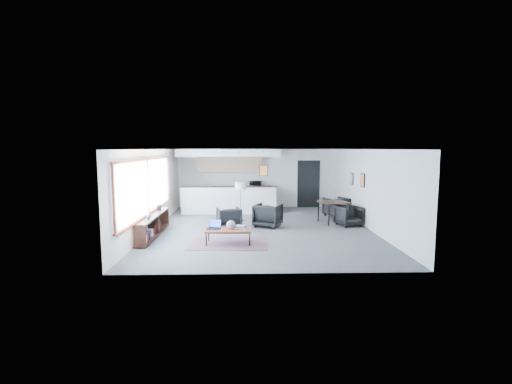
{
  "coord_description": "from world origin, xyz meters",
  "views": [
    {
      "loc": [
        -0.5,
        -12.05,
        2.63
      ],
      "look_at": [
        -0.16,
        0.4,
        1.16
      ],
      "focal_mm": 26.0,
      "sensor_mm": 36.0,
      "label": 1
    }
  ],
  "objects_px": {
    "ceramic_pot": "(231,225)",
    "floor_lamp": "(240,187)",
    "armchair_left": "(229,217)",
    "microwave": "(255,183)",
    "armchair_right": "(268,214)",
    "dining_chair_near": "(349,217)",
    "book_stack": "(241,227)",
    "dining_chair_far": "(337,208)",
    "laptop": "(214,226)",
    "dining_table": "(334,204)",
    "coffee_table": "(229,230)"
  },
  "relations": [
    {
      "from": "laptop",
      "to": "armchair_left",
      "type": "xyz_separation_m",
      "value": [
        0.31,
        1.98,
        -0.11
      ]
    },
    {
      "from": "ceramic_pot",
      "to": "dining_chair_far",
      "type": "xyz_separation_m",
      "value": [
        3.92,
        4.06,
        -0.19
      ]
    },
    {
      "from": "dining_table",
      "to": "ceramic_pot",
      "type": "bearing_deg",
      "value": -141.2
    },
    {
      "from": "book_stack",
      "to": "floor_lamp",
      "type": "relative_size",
      "value": 0.26
    },
    {
      "from": "laptop",
      "to": "dining_table",
      "type": "bearing_deg",
      "value": 54.15
    },
    {
      "from": "ceramic_pot",
      "to": "book_stack",
      "type": "distance_m",
      "value": 0.3
    },
    {
      "from": "floor_lamp",
      "to": "dining_chair_far",
      "type": "height_order",
      "value": "floor_lamp"
    },
    {
      "from": "ceramic_pot",
      "to": "floor_lamp",
      "type": "relative_size",
      "value": 0.18
    },
    {
      "from": "laptop",
      "to": "book_stack",
      "type": "height_order",
      "value": "laptop"
    },
    {
      "from": "ceramic_pot",
      "to": "dining_chair_far",
      "type": "height_order",
      "value": "dining_chair_far"
    },
    {
      "from": "book_stack",
      "to": "dining_chair_far",
      "type": "relative_size",
      "value": 0.51
    },
    {
      "from": "armchair_left",
      "to": "dining_table",
      "type": "xyz_separation_m",
      "value": [
        3.66,
        0.73,
        0.32
      ]
    },
    {
      "from": "floor_lamp",
      "to": "book_stack",
      "type": "bearing_deg",
      "value": -88.97
    },
    {
      "from": "laptop",
      "to": "armchair_right",
      "type": "height_order",
      "value": "armchair_right"
    },
    {
      "from": "armchair_left",
      "to": "dining_table",
      "type": "distance_m",
      "value": 3.75
    },
    {
      "from": "floor_lamp",
      "to": "microwave",
      "type": "distance_m",
      "value": 2.9
    },
    {
      "from": "laptop",
      "to": "microwave",
      "type": "height_order",
      "value": "microwave"
    },
    {
      "from": "ceramic_pot",
      "to": "dining_chair_near",
      "type": "bearing_deg",
      "value": 30.65
    },
    {
      "from": "ceramic_pot",
      "to": "dining_chair_far",
      "type": "bearing_deg",
      "value": 46.0
    },
    {
      "from": "armchair_right",
      "to": "dining_chair_near",
      "type": "xyz_separation_m",
      "value": [
        2.77,
        0.05,
        -0.1
      ]
    },
    {
      "from": "armchair_left",
      "to": "floor_lamp",
      "type": "xyz_separation_m",
      "value": [
        0.37,
        1.27,
        0.85
      ]
    },
    {
      "from": "coffee_table",
      "to": "floor_lamp",
      "type": "bearing_deg",
      "value": 86.09
    },
    {
      "from": "laptop",
      "to": "microwave",
      "type": "xyz_separation_m",
      "value": [
        1.29,
        6.08,
        0.61
      ]
    },
    {
      "from": "floor_lamp",
      "to": "dining_chair_near",
      "type": "xyz_separation_m",
      "value": [
        3.71,
        -1.04,
        -0.91
      ]
    },
    {
      "from": "armchair_right",
      "to": "microwave",
      "type": "distance_m",
      "value": 4.0
    },
    {
      "from": "coffee_table",
      "to": "laptop",
      "type": "distance_m",
      "value": 0.41
    },
    {
      "from": "ceramic_pot",
      "to": "dining_chair_near",
      "type": "xyz_separation_m",
      "value": [
        3.92,
        2.32,
        -0.22
      ]
    },
    {
      "from": "ceramic_pot",
      "to": "dining_chair_near",
      "type": "distance_m",
      "value": 4.56
    },
    {
      "from": "floor_lamp",
      "to": "dining_chair_near",
      "type": "distance_m",
      "value": 3.96
    },
    {
      "from": "laptop",
      "to": "ceramic_pot",
      "type": "xyz_separation_m",
      "value": [
        0.46,
        -0.12,
        0.05
      ]
    },
    {
      "from": "armchair_right",
      "to": "dining_chair_far",
      "type": "bearing_deg",
      "value": -123.39
    },
    {
      "from": "floor_lamp",
      "to": "dining_chair_near",
      "type": "height_order",
      "value": "floor_lamp"
    },
    {
      "from": "armchair_right",
      "to": "microwave",
      "type": "relative_size",
      "value": 1.72
    },
    {
      "from": "coffee_table",
      "to": "dining_chair_far",
      "type": "bearing_deg",
      "value": 46.06
    },
    {
      "from": "dining_chair_far",
      "to": "coffee_table",
      "type": "bearing_deg",
      "value": 20.92
    },
    {
      "from": "laptop",
      "to": "armchair_right",
      "type": "relative_size",
      "value": 0.51
    },
    {
      "from": "dining_chair_far",
      "to": "armchair_right",
      "type": "bearing_deg",
      "value": 8.65
    },
    {
      "from": "laptop",
      "to": "floor_lamp",
      "type": "xyz_separation_m",
      "value": [
        0.68,
        3.25,
        0.74
      ]
    },
    {
      "from": "dining_chair_far",
      "to": "microwave",
      "type": "bearing_deg",
      "value": -58.9
    },
    {
      "from": "armchair_right",
      "to": "floor_lamp",
      "type": "distance_m",
      "value": 1.65
    },
    {
      "from": "dining_chair_far",
      "to": "dining_chair_near",
      "type": "bearing_deg",
      "value": 65.84
    },
    {
      "from": "dining_table",
      "to": "dining_chair_far",
      "type": "xyz_separation_m",
      "value": [
        0.41,
        1.23,
        -0.34
      ]
    },
    {
      "from": "dining_chair_far",
      "to": "floor_lamp",
      "type": "bearing_deg",
      "value": -13.58
    },
    {
      "from": "armchair_right",
      "to": "dining_table",
      "type": "xyz_separation_m",
      "value": [
        2.36,
        0.55,
        0.27
      ]
    },
    {
      "from": "laptop",
      "to": "armchair_left",
      "type": "relative_size",
      "value": 0.57
    },
    {
      "from": "armchair_left",
      "to": "microwave",
      "type": "relative_size",
      "value": 1.52
    },
    {
      "from": "dining_table",
      "to": "coffee_table",
      "type": "bearing_deg",
      "value": -142.32
    },
    {
      "from": "armchair_left",
      "to": "dining_chair_near",
      "type": "bearing_deg",
      "value": 168.81
    },
    {
      "from": "microwave",
      "to": "laptop",
      "type": "bearing_deg",
      "value": -93.81
    },
    {
      "from": "laptop",
      "to": "dining_chair_near",
      "type": "xyz_separation_m",
      "value": [
        4.38,
        2.21,
        -0.17
      ]
    }
  ]
}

